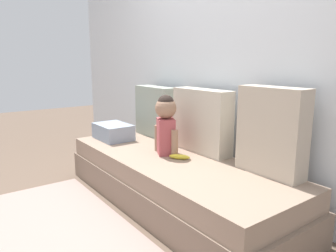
# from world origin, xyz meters

# --- Properties ---
(ground_plane) EXTENTS (12.00, 12.00, 0.00)m
(ground_plane) POSITION_xyz_m (0.00, 0.00, 0.00)
(ground_plane) COLOR brown
(back_wall) EXTENTS (5.45, 0.10, 2.54)m
(back_wall) POSITION_xyz_m (0.00, 0.54, 1.27)
(back_wall) COLOR silver
(back_wall) RESTS_ON ground
(couch) EXTENTS (2.25, 0.82, 0.39)m
(couch) POSITION_xyz_m (0.00, 0.00, 0.19)
(couch) COLOR #826C5B
(couch) RESTS_ON ground
(throw_pillow_left) EXTENTS (0.54, 0.16, 0.51)m
(throw_pillow_left) POSITION_xyz_m (-0.70, 0.31, 0.65)
(throw_pillow_left) COLOR #99A393
(throw_pillow_left) RESTS_ON couch
(throw_pillow_center) EXTENTS (0.59, 0.16, 0.54)m
(throw_pillow_center) POSITION_xyz_m (0.00, 0.31, 0.66)
(throw_pillow_center) COLOR beige
(throw_pillow_center) RESTS_ON couch
(throw_pillow_right) EXTENTS (0.48, 0.16, 0.60)m
(throw_pillow_right) POSITION_xyz_m (0.70, 0.31, 0.69)
(throw_pillow_right) COLOR #C1B29E
(throw_pillow_right) RESTS_ON couch
(toddler) EXTENTS (0.29, 0.20, 0.50)m
(toddler) POSITION_xyz_m (-0.12, 0.02, 0.66)
(toddler) COLOR #B24C51
(toddler) RESTS_ON couch
(banana) EXTENTS (0.16, 0.14, 0.04)m
(banana) POSITION_xyz_m (0.07, 0.02, 0.41)
(banana) COLOR yellow
(banana) RESTS_ON couch
(folded_blanket) EXTENTS (0.40, 0.28, 0.15)m
(folded_blanket) POSITION_xyz_m (-0.84, -0.10, 0.47)
(folded_blanket) COLOR #8E9EB2
(folded_blanket) RESTS_ON couch
(floor_rug) EXTENTS (2.02, 1.00, 0.01)m
(floor_rug) POSITION_xyz_m (0.00, -0.96, 0.00)
(floor_rug) COLOR tan
(floor_rug) RESTS_ON ground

